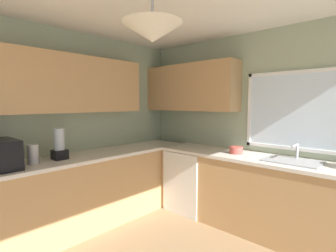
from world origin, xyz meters
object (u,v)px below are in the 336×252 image
object	(u,v)px
dishwasher	(192,180)
kettle	(33,154)
blender_appliance	(59,145)
bowl	(236,150)
sink_assembly	(293,161)

from	to	relation	value
dishwasher	kettle	distance (m)	2.13
dishwasher	blender_appliance	bearing A→B (deg)	-111.74
bowl	blender_appliance	distance (m)	2.16
kettle	sink_assembly	bearing A→B (deg)	44.77
sink_assembly	bowl	distance (m)	0.68
kettle	blender_appliance	bearing A→B (deg)	93.89
dishwasher	sink_assembly	bearing A→B (deg)	1.54
kettle	dishwasher	bearing A→B (deg)	71.83
kettle	bowl	distance (m)	2.38
dishwasher	kettle	bearing A→B (deg)	-108.17
sink_assembly	bowl	size ratio (longest dim) A/B	3.38
dishwasher	sink_assembly	world-z (taller)	sink_assembly
dishwasher	sink_assembly	xyz separation A→B (m)	(1.36, 0.04, 0.49)
bowl	blender_appliance	size ratio (longest dim) A/B	0.47
kettle	bowl	xyz separation A→B (m)	(1.32, 1.98, -0.06)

